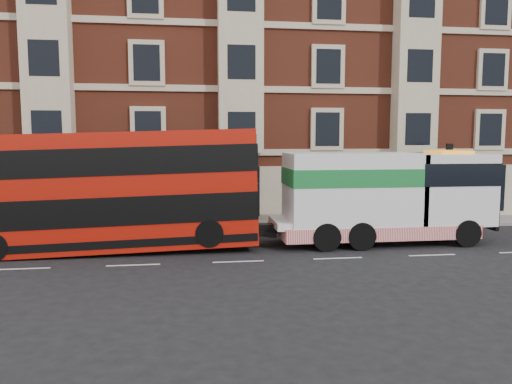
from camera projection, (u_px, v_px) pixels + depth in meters
ground at (238, 262)px, 19.40m from camera, size 120.00×120.00×0.00m
sidewalk at (224, 226)px, 26.78m from camera, size 90.00×3.00×0.15m
victorian_terrace at (223, 59)px, 33.17m from camera, size 45.00×12.00×20.40m
lamp_post_west at (104, 181)px, 24.41m from camera, size 0.35×0.15×4.35m
lamp_post_east at (448, 178)px, 26.84m from camera, size 0.35×0.15×4.35m
double_decker_bus at (108, 189)px, 20.95m from camera, size 12.39×2.84×5.02m
tow_truck at (382, 196)px, 22.62m from camera, size 9.92×2.93×4.13m
pedestrian at (76, 215)px, 24.36m from camera, size 0.78×0.70×1.79m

